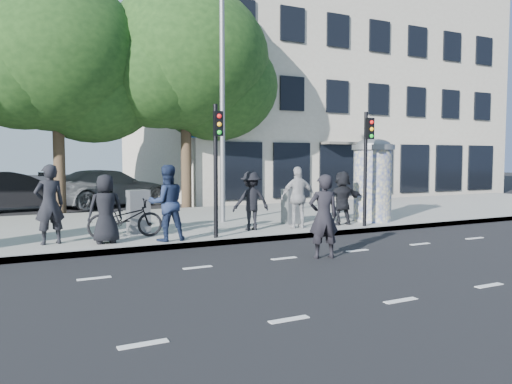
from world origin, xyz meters
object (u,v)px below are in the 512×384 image
traffic_pole_near (216,157)px  car_right (110,188)px  traffic_pole_far (367,157)px  ped_b (49,204)px  ped_e (298,197)px  street_lamp (223,75)px  ad_column_right (373,178)px  bicycle (125,219)px  cabinet_right (291,206)px  man_road (323,216)px  ped_c (167,203)px  cabinet_left (138,212)px  ped_d (251,201)px  ped_a (106,209)px  ped_f (342,198)px  car_mid (15,192)px

traffic_pole_near → car_right: (-0.55, 11.31, -1.41)m
traffic_pole_far → ped_b: (-8.68, 0.95, -1.13)m
ped_e → street_lamp: bearing=-44.9°
ad_column_right → bicycle: size_ratio=1.41×
traffic_pole_near → cabinet_right: size_ratio=3.14×
bicycle → ped_b: bearing=100.0°
ped_b → man_road: size_ratio=1.03×
street_lamp → man_road: bearing=-90.0°
cabinet_right → ped_c: bearing=-170.4°
traffic_pole_far → cabinet_left: (-6.39, 1.74, -1.49)m
traffic_pole_far → man_road: 4.56m
cabinet_left → ped_d: bearing=-19.9°
bicycle → ped_a: bearing=142.3°
ad_column_right → traffic_pole_far: size_ratio=0.78×
ped_f → traffic_pole_far: bearing=126.2°
cabinet_left → man_road: bearing=-60.3°
traffic_pole_far → ped_b: size_ratio=1.79×
cabinet_left → car_right: (1.03, 9.58, 0.09)m
cabinet_right → car_right: bearing=102.7°
traffic_pole_far → ped_c: bearing=178.5°
ped_d → car_right: (-1.96, 10.43, -0.16)m
traffic_pole_near → ped_e: (2.80, 0.60, -1.18)m
traffic_pole_far → bicycle: traffic_pole_far is taller
cabinet_right → ped_e: bearing=-117.1°
ped_b → man_road: (5.27, -3.68, -0.18)m
ped_a → ped_f: (7.06, 0.17, -0.01)m
cabinet_right → bicycle: bearing=177.0°
ped_a → car_mid: bearing=-81.1°
ped_c → car_mid: (-3.17, 10.80, -0.29)m
ped_c → car_mid: size_ratio=0.38×
ped_f → car_mid: ped_f is taller
ped_b → ped_e: 6.69m
ped_e → car_right: size_ratio=0.32×
cabinet_left → car_mid: size_ratio=0.24×
street_lamp → cabinet_right: 4.64m
traffic_pole_far → ped_b: bearing=173.7°
bicycle → man_road: bearing=-132.6°
cabinet_left → car_right: size_ratio=0.21×
cabinet_right → car_right: 10.43m
ped_b → ped_e: (6.68, -0.35, -0.05)m
cabinet_right → ped_a: bearing=-177.3°
ped_d → man_road: 3.61m
traffic_pole_far → ped_d: bearing=165.4°
man_road → traffic_pole_near: bearing=-48.5°
car_right → bicycle: bearing=155.1°
ped_c → cabinet_right: size_ratio=1.74×
cabinet_left → cabinet_right: size_ratio=1.09×
ped_f → ad_column_right: bearing=-165.7°
ped_a → bicycle: bearing=-133.5°
ped_b → cabinet_left: bearing=-172.5°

